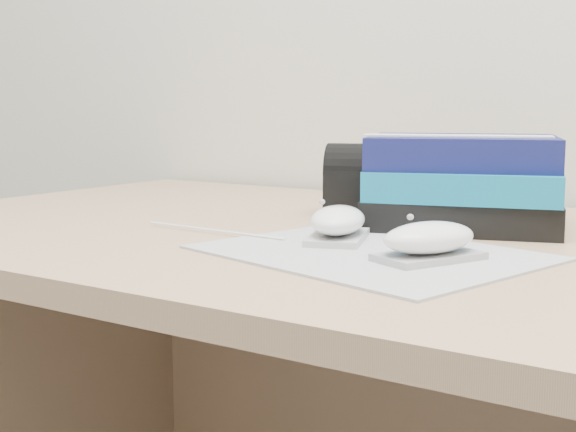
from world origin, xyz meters
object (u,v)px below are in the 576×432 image
Objects in this scene: mouse_front at (429,241)px; pouch at (367,181)px; desk at (452,410)px; book_stack at (463,182)px; mouse_rear at (338,223)px.

pouch reaches higher than mouse_front.
mouse_front reaches higher than desk.
desk is 12.57× the size of mouse_front.
pouch is at bearing 170.17° from book_stack.
book_stack is 2.14× the size of pouch.
mouse_rear is 0.24m from pouch.
book_stack is at bearing 103.72° from mouse_front.
mouse_rear reaches higher than desk.
desk is at bearing 56.04° from mouse_rear.
pouch is (-0.22, 0.28, 0.03)m from mouse_front.
pouch is at bearing 109.47° from mouse_rear.
mouse_rear is at bearing 159.63° from mouse_front.
desk is 0.33m from mouse_front.
mouse_front is at bearing -20.37° from mouse_rear.
pouch reaches higher than desk.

